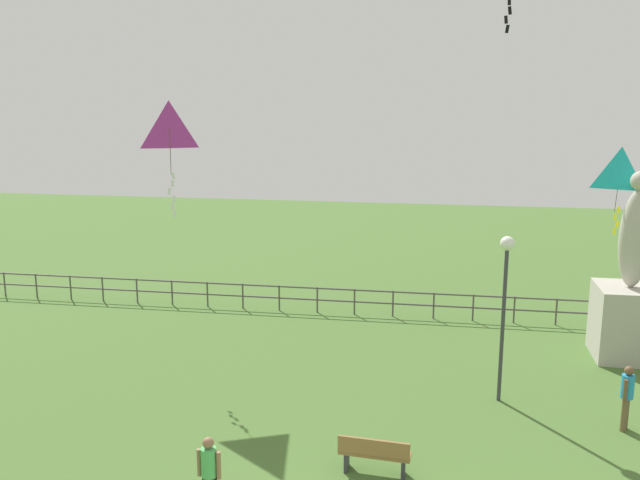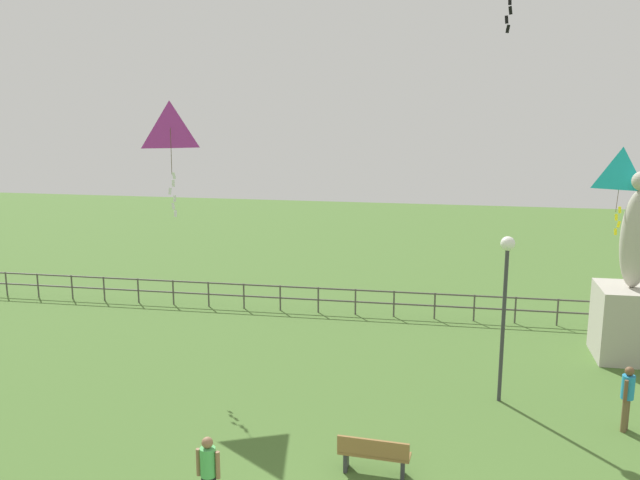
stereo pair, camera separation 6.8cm
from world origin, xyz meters
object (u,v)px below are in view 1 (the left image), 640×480
(statue_monument, at_px, (629,303))
(person_5, at_px, (209,471))
(park_bench, at_px, (374,454))
(kite_4, at_px, (620,171))
(person_1, at_px, (627,394))
(kite_0, at_px, (170,131))
(lamppost, at_px, (505,282))

(statue_monument, bearing_deg, person_5, -134.90)
(park_bench, distance_m, kite_4, 11.92)
(statue_monument, bearing_deg, kite_4, 114.39)
(park_bench, relative_size, person_1, 0.96)
(kite_4, bearing_deg, park_bench, -126.63)
(person_5, height_order, kite_0, kite_0)
(kite_0, xyz_separation_m, kite_4, (12.74, 3.32, -1.22))
(statue_monument, xyz_separation_m, person_5, (-9.72, -9.76, -0.78))
(kite_0, bearing_deg, person_1, -11.32)
(lamppost, bearing_deg, statue_monument, 43.22)
(statue_monument, relative_size, person_5, 3.55)
(statue_monument, bearing_deg, kite_0, -169.25)
(person_5, relative_size, kite_4, 0.61)
(lamppost, bearing_deg, park_bench, -124.74)
(park_bench, bearing_deg, statue_monument, 48.98)
(park_bench, height_order, kite_0, kite_0)
(person_5, distance_m, kite_0, 9.92)
(park_bench, bearing_deg, kite_4, 53.37)
(person_5, bearing_deg, statue_monument, 45.10)
(lamppost, bearing_deg, person_5, -133.66)
(statue_monument, distance_m, person_5, 13.80)
(person_1, xyz_separation_m, kite_4, (0.81, 5.71, 4.61))
(statue_monument, relative_size, person_1, 3.52)
(park_bench, distance_m, person_1, 6.37)
(kite_4, bearing_deg, statue_monument, -65.61)
(person_1, bearing_deg, kite_0, 168.68)
(statue_monument, relative_size, kite_0, 1.73)
(lamppost, height_order, park_bench, lamppost)
(lamppost, bearing_deg, kite_0, 172.30)
(lamppost, relative_size, park_bench, 2.84)
(lamppost, height_order, kite_0, kite_0)
(lamppost, xyz_separation_m, person_5, (-5.76, -6.03, -2.26))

